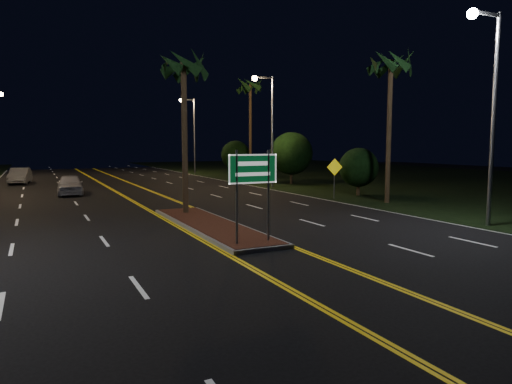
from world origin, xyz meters
TOP-DOWN VIEW (x-y plane):
  - ground at (0.00, 0.00)m, footprint 120.00×120.00m
  - grass_right at (30.00, 25.00)m, footprint 40.00×110.00m
  - median_island at (0.00, 7.00)m, footprint 2.25×10.25m
  - highway_sign at (0.00, 2.80)m, footprint 1.80×0.08m
  - streetlight_right_near at (10.61, 2.00)m, footprint 1.91×0.44m
  - streetlight_right_mid at (10.61, 22.00)m, footprint 1.91×0.44m
  - streetlight_right_far at (10.61, 42.00)m, footprint 1.91×0.44m
  - palm_median at (0.00, 10.50)m, footprint 2.40×2.40m
  - palm_right_near at (12.50, 10.00)m, footprint 2.40×2.40m
  - palm_right_far at (12.80, 30.00)m, footprint 2.40×2.40m
  - shrub_near at (13.50, 14.00)m, footprint 2.70×2.70m
  - shrub_mid at (14.00, 24.00)m, footprint 3.78×3.78m
  - shrub_far at (13.80, 36.00)m, footprint 3.24×3.24m
  - car_near at (-4.44, 23.35)m, footprint 2.44×5.10m
  - car_far at (-7.85, 35.17)m, footprint 2.69×5.16m
  - warning_sign at (10.83, 13.09)m, footprint 1.09×0.16m

SIDE VIEW (x-z plane):
  - ground at x=0.00m, z-range 0.00..0.00m
  - grass_right at x=30.00m, z-range 0.00..0.01m
  - median_island at x=0.00m, z-range 0.00..0.17m
  - car_far at x=-7.85m, z-range 0.00..1.65m
  - car_near at x=-4.44m, z-range 0.00..1.66m
  - warning_sign at x=10.83m, z-range 0.40..3.02m
  - shrub_near at x=13.50m, z-range 0.30..3.60m
  - shrub_far at x=13.80m, z-range 0.36..4.32m
  - highway_sign at x=0.00m, z-range 0.80..4.00m
  - shrub_mid at x=14.00m, z-range 0.42..5.04m
  - streetlight_right_near at x=10.61m, z-range 1.16..10.16m
  - streetlight_right_mid at x=10.61m, z-range 1.16..10.16m
  - streetlight_right_far at x=10.61m, z-range 1.16..10.16m
  - palm_median at x=0.00m, z-range 3.13..11.43m
  - palm_right_near at x=12.50m, z-range 3.56..12.86m
  - palm_right_far at x=12.80m, z-range 3.99..14.29m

